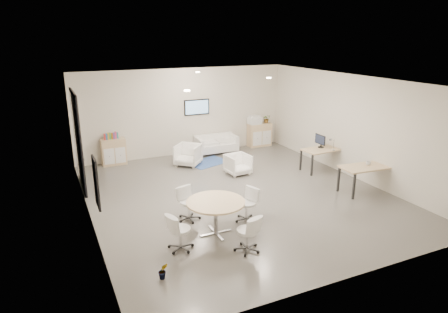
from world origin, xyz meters
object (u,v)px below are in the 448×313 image
sideboard_left (114,152)px  armchair_left (188,154)px  round_table (216,205)px  armchair_right (238,163)px  loveseat (216,144)px  sideboard_right (259,135)px  desk_rear (323,151)px  desk_front (366,169)px

sideboard_left → armchair_left: 2.59m
armchair_left → round_table: armchair_left is taller
armchair_right → round_table: bearing=-129.1°
loveseat → round_table: size_ratio=1.20×
loveseat → armchair_right: size_ratio=2.18×
sideboard_right → armchair_left: 3.67m
desk_rear → round_table: 5.66m
desk_front → sideboard_left: bearing=142.0°
armchair_left → armchair_right: size_ratio=1.13×
sideboard_left → round_table: sideboard_left is taller
desk_front → round_table: 4.97m
loveseat → desk_front: (2.32, -5.41, 0.37)m
sideboard_left → round_table: 6.25m
sideboard_left → loveseat: bearing=-2.4°
desk_rear → sideboard_left: bearing=145.8°
armchair_left → armchair_right: armchair_left is taller
desk_rear → desk_front: size_ratio=0.98×
loveseat → round_table: (-2.62, -5.97, 0.41)m
desk_rear → desk_front: desk_front is taller
sideboard_right → armchair_left: (-3.48, -1.15, -0.05)m
armchair_left → desk_rear: armchair_left is taller
loveseat → armchair_right: bearing=-96.5°
sideboard_right → desk_front: sideboard_right is taller
desk_rear → loveseat: bearing=121.0°
sideboard_right → desk_front: 5.57m
sideboard_left → desk_rear: 7.16m
sideboard_left → sideboard_right: bearing=-0.1°
sideboard_right → desk_rear: (0.43, -3.52, 0.21)m
sideboard_left → armchair_right: 4.40m
desk_rear → armchair_right: bearing=158.6°
desk_front → round_table: (-4.93, -0.56, 0.04)m
sideboard_right → desk_front: size_ratio=0.61×
sideboard_left → sideboard_right: (5.80, -0.01, 0.01)m
round_table → loveseat: bearing=66.3°
armchair_right → desk_front: 3.92m
armchair_left → desk_rear: size_ratio=0.55×
sideboard_left → sideboard_right: size_ratio=0.99×
desk_front → round_table: bearing=-169.2°
sideboard_left → desk_front: bearing=-42.3°
armchair_right → round_table: size_ratio=0.55×
sideboard_right → round_table: 7.66m
loveseat → armchair_left: size_ratio=1.93×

